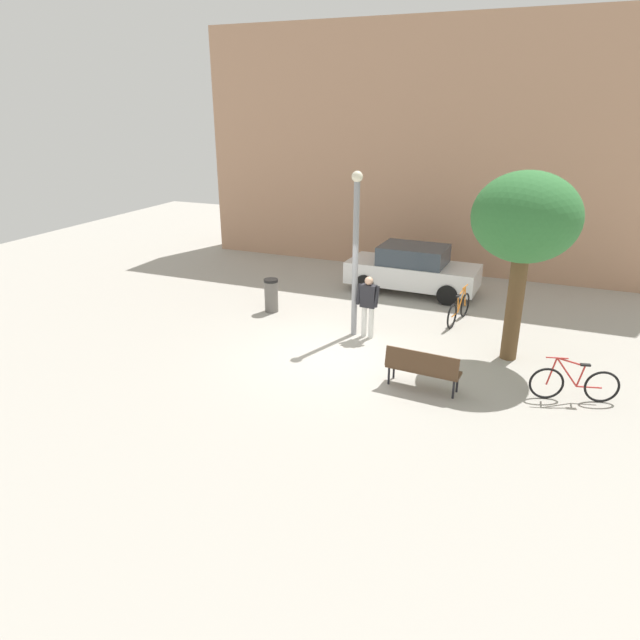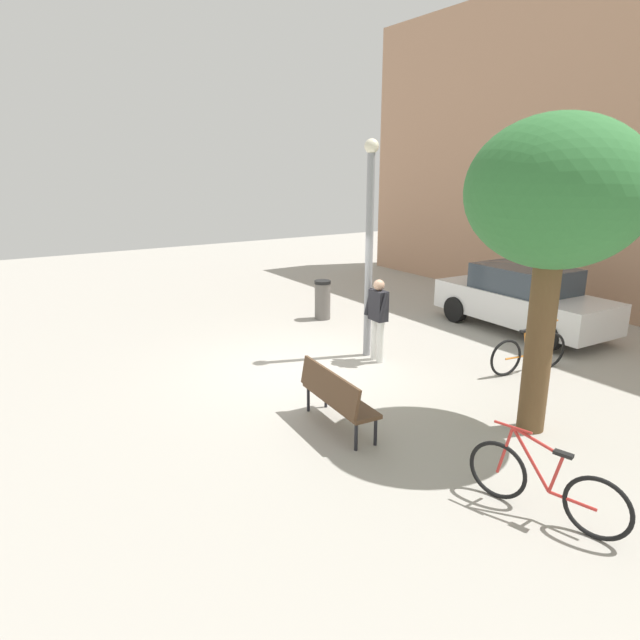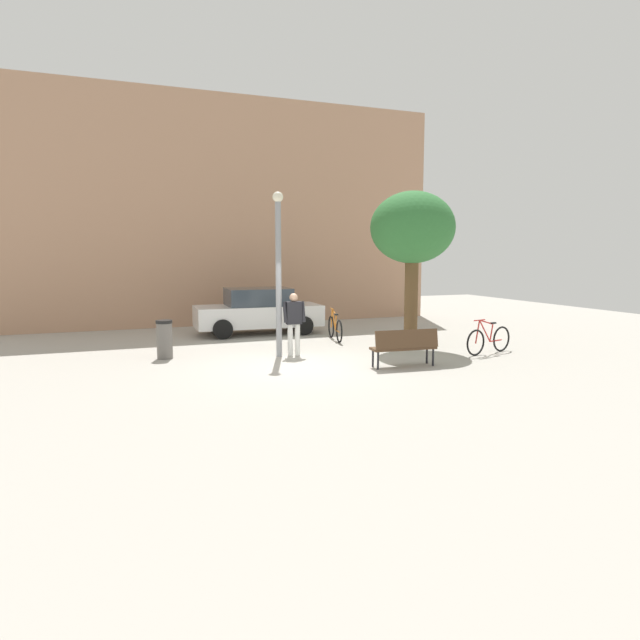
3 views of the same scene
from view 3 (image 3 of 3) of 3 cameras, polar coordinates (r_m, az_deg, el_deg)
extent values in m
plane|color=#A8A399|center=(13.43, -2.22, -4.78)|extent=(36.00, 36.00, 0.00)
cube|color=tan|center=(22.23, -10.21, 10.84)|extent=(16.95, 2.00, 8.56)
cylinder|color=gray|center=(14.48, -4.31, 4.12)|extent=(0.15, 0.15, 4.04)
sphere|color=#F2EACC|center=(14.53, -4.39, 12.57)|extent=(0.28, 0.28, 0.28)
cylinder|color=white|center=(14.75, -2.35, -2.04)|extent=(0.14, 0.14, 0.85)
cylinder|color=white|center=(14.70, -3.10, -2.08)|extent=(0.14, 0.14, 0.85)
cube|color=#232328|center=(14.63, -2.74, 0.75)|extent=(0.41, 0.24, 0.60)
sphere|color=tan|center=(14.59, -2.75, 2.35)|extent=(0.22, 0.22, 0.22)
cylinder|color=#232328|center=(14.64, -1.74, 0.88)|extent=(0.10, 0.23, 0.55)
cylinder|color=#232328|center=(14.51, -3.64, 0.81)|extent=(0.10, 0.23, 0.55)
cube|color=#513823|center=(13.45, 8.61, -2.88)|extent=(1.63, 0.56, 0.06)
cube|color=#513823|center=(13.24, 8.98, -1.95)|extent=(1.60, 0.25, 0.44)
cylinder|color=black|center=(13.35, 5.49, -3.96)|extent=(0.05, 0.05, 0.42)
cylinder|color=black|center=(13.95, 10.99, -3.58)|extent=(0.05, 0.05, 0.42)
cylinder|color=black|center=(13.06, 6.02, -4.21)|extent=(0.05, 0.05, 0.42)
cylinder|color=black|center=(13.67, 11.61, -3.81)|extent=(0.05, 0.05, 0.42)
cylinder|color=brown|center=(16.15, 9.39, 1.80)|extent=(0.39, 0.39, 2.61)
ellipsoid|color=#307035|center=(16.11, 9.55, 9.43)|extent=(2.41, 2.41, 2.05)
torus|color=black|center=(15.25, 15.80, -2.27)|extent=(0.70, 0.23, 0.71)
torus|color=black|center=(16.11, 18.25, -1.87)|extent=(0.70, 0.23, 0.71)
cylinder|color=red|center=(15.49, 16.68, -1.09)|extent=(0.49, 0.16, 0.64)
cylinder|color=red|center=(15.50, 16.82, -0.22)|extent=(0.57, 0.18, 0.18)
cylinder|color=red|center=(15.73, 17.31, -1.27)|extent=(0.14, 0.07, 0.48)
cylinder|color=red|center=(15.92, 17.71, -2.05)|extent=(0.49, 0.16, 0.04)
cylinder|color=red|center=(15.26, 15.99, -1.19)|extent=(0.17, 0.08, 0.63)
cube|color=black|center=(15.73, 17.45, -0.30)|extent=(0.21, 0.13, 0.04)
cylinder|color=red|center=(15.27, 16.18, -0.01)|extent=(0.43, 0.14, 0.03)
torus|color=black|center=(17.86, 1.16, -0.69)|extent=(0.16, 0.71, 0.71)
torus|color=black|center=(16.80, 2.00, -1.18)|extent=(0.16, 0.71, 0.71)
cylinder|color=orange|center=(17.47, 1.43, 0.08)|extent=(0.12, 0.50, 0.64)
cylinder|color=orange|center=(17.39, 1.47, 0.83)|extent=(0.13, 0.58, 0.18)
cylinder|color=orange|center=(17.20, 1.65, -0.28)|extent=(0.06, 0.14, 0.48)
cylinder|color=orange|center=(17.04, 1.80, -1.15)|extent=(0.12, 0.50, 0.04)
cylinder|color=orange|center=(17.76, 1.21, 0.19)|extent=(0.06, 0.17, 0.63)
cube|color=black|center=(17.12, 1.69, 0.58)|extent=(0.11, 0.21, 0.04)
cylinder|color=orange|center=(17.66, 1.26, 1.17)|extent=(0.10, 0.44, 0.03)
cube|color=silver|center=(18.77, -6.40, 0.46)|extent=(4.25, 1.83, 0.70)
cube|color=#333D47|center=(18.71, -6.42, 2.37)|extent=(2.15, 1.63, 0.60)
cylinder|color=black|center=(19.91, -3.11, -0.01)|extent=(0.65, 0.24, 0.64)
cylinder|color=black|center=(18.39, -1.72, -0.58)|extent=(0.65, 0.24, 0.64)
cylinder|color=black|center=(19.35, -10.81, -0.33)|extent=(0.65, 0.24, 0.64)
cylinder|color=black|center=(17.78, -10.05, -0.94)|extent=(0.65, 0.24, 0.64)
cylinder|color=#66605B|center=(14.84, -15.78, -2.10)|extent=(0.40, 0.40, 0.92)
cylinder|color=black|center=(14.77, -15.84, -0.18)|extent=(0.42, 0.42, 0.08)
camera|label=1|loc=(9.30, 68.53, 22.17)|focal=31.82mm
camera|label=2|loc=(14.69, 40.05, 9.42)|focal=30.81mm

